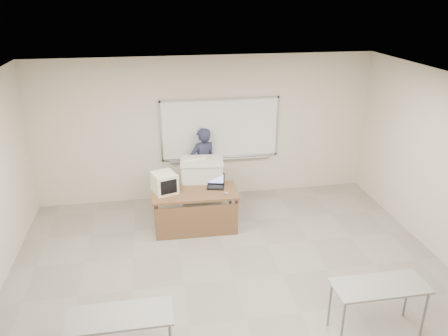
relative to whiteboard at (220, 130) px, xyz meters
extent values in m
cube|color=gray|center=(-0.30, -3.97, -1.49)|extent=(7.00, 8.00, 0.01)
cube|color=white|center=(0.00, 0.00, 0.02)|extent=(2.40, 0.03, 1.20)
cube|color=#B7BABC|center=(0.00, 0.00, 0.64)|extent=(2.48, 0.04, 0.04)
cube|color=#B7BABC|center=(0.00, 0.00, -0.60)|extent=(2.48, 0.04, 0.04)
cube|color=#B7BABC|center=(-1.22, 0.00, 0.02)|extent=(0.04, 0.04, 1.28)
cube|color=#B7BABC|center=(1.22, 0.00, 0.02)|extent=(0.04, 0.04, 1.28)
cube|color=#B7BABC|center=(0.00, -0.05, -0.64)|extent=(2.16, 0.07, 0.02)
cube|color=#9FA09A|center=(-1.90, -4.47, -0.77)|extent=(1.20, 0.50, 0.03)
cylinder|color=slate|center=(-2.45, -4.27, -1.13)|extent=(0.03, 0.03, 0.70)
cylinder|color=slate|center=(-1.35, -4.27, -1.13)|extent=(0.03, 0.03, 0.70)
cube|color=#9FA09A|center=(1.30, -4.47, -0.77)|extent=(1.20, 0.50, 0.03)
cylinder|color=slate|center=(0.75, -4.67, -1.13)|extent=(0.03, 0.03, 0.70)
cylinder|color=slate|center=(1.85, -4.67, -1.13)|extent=(0.03, 0.03, 0.70)
cylinder|color=slate|center=(0.75, -4.27, -1.13)|extent=(0.03, 0.03, 0.70)
cylinder|color=slate|center=(1.85, -4.27, -1.13)|extent=(0.03, 0.03, 0.70)
cube|color=brown|center=(-0.70, -1.37, -0.75)|extent=(1.56, 0.78, 0.04)
cube|color=brown|center=(-0.70, -1.74, -1.17)|extent=(1.48, 0.03, 0.63)
cylinder|color=#4E2518|center=(-1.42, -1.70, -1.13)|extent=(0.06, 0.06, 0.71)
cylinder|color=#4E2518|center=(0.02, -1.70, -1.13)|extent=(0.06, 0.06, 0.71)
cylinder|color=#4E2518|center=(-1.42, -1.04, -1.13)|extent=(0.06, 0.06, 0.71)
cylinder|color=#4E2518|center=(0.02, -1.04, -1.13)|extent=(0.06, 0.06, 0.71)
cube|color=silver|center=(-0.50, -0.83, -0.93)|extent=(0.77, 0.55, 1.11)
cube|color=silver|center=(-0.50, -0.83, -0.35)|extent=(0.81, 0.59, 0.04)
cube|color=#EBE7C7|center=(-1.25, -1.26, -0.55)|extent=(0.38, 0.40, 0.36)
cube|color=#EBE7C7|center=(-1.25, -1.48, -0.55)|extent=(0.40, 0.04, 0.38)
cube|color=black|center=(-1.25, -1.50, -0.55)|extent=(0.30, 0.01, 0.26)
cube|color=black|center=(-0.30, -1.27, -0.72)|extent=(0.32, 0.23, 0.02)
cube|color=black|center=(-0.30, -1.28, -0.71)|extent=(0.26, 0.13, 0.01)
cube|color=black|center=(-0.30, -1.12, -0.60)|extent=(0.32, 0.07, 0.22)
cube|color=#7A82CA|center=(-0.30, -1.13, -0.60)|extent=(0.27, 0.05, 0.17)
ellipsoid|color=#929399|center=(-0.15, -1.57, -0.71)|extent=(0.11, 0.09, 0.03)
cube|color=#EBE7C7|center=(-0.65, -0.75, -0.32)|extent=(0.50, 0.28, 0.03)
imported|color=black|center=(-0.39, -0.15, -0.69)|extent=(0.67, 0.55, 1.58)
camera|label=1|loc=(-1.41, -8.59, 2.69)|focal=35.00mm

